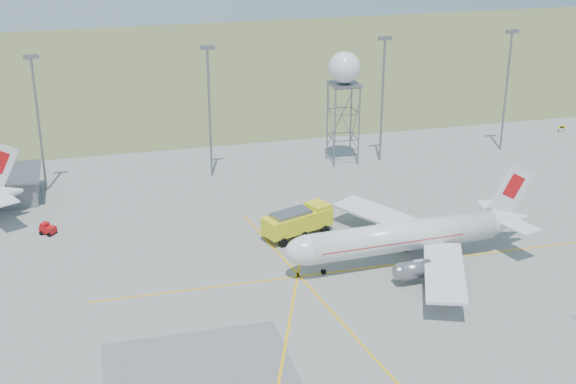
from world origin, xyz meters
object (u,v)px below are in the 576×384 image
object	(u,v)px
radar_tower	(344,101)
baggage_tug	(48,230)
fire_truck	(299,223)
airliner_main	(406,237)

from	to	relation	value
radar_tower	baggage_tug	distance (m)	50.18
radar_tower	fire_truck	world-z (taller)	radar_tower
airliner_main	baggage_tug	size ratio (longest dim) A/B	13.63
baggage_tug	fire_truck	bearing A→B (deg)	21.31
baggage_tug	radar_tower	bearing A→B (deg)	56.75
radar_tower	baggage_tug	world-z (taller)	radar_tower
airliner_main	baggage_tug	world-z (taller)	airliner_main
fire_truck	baggage_tug	bearing A→B (deg)	143.58
fire_truck	baggage_tug	distance (m)	33.08
airliner_main	radar_tower	size ratio (longest dim) A/B	1.77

